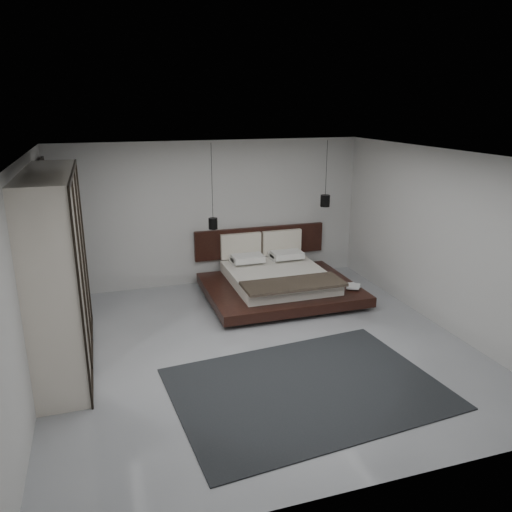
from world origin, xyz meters
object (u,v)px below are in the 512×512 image
object	(u,v)px
lattice_screen	(49,237)
rug	(307,388)
pendant_right	(325,201)
pendant_left	(213,223)
wardrobe	(58,271)
bed	(278,280)

from	to	relation	value
lattice_screen	rug	world-z (taller)	lattice_screen
lattice_screen	pendant_right	bearing A→B (deg)	-1.36
pendant_left	wardrobe	distance (m)	3.18
bed	wardrobe	bearing A→B (deg)	-157.97
pendant_right	bed	bearing A→B (deg)	-159.31
lattice_screen	bed	xyz separation A→B (m)	(3.91, -0.54, -1.02)
bed	pendant_right	bearing A→B (deg)	20.69
bed	rug	xyz separation A→B (m)	(-0.76, -3.17, -0.28)
bed	rug	distance (m)	3.27
lattice_screen	pendant_left	size ratio (longest dim) A/B	1.69
bed	pendant_left	distance (m)	1.61
pendant_left	rug	world-z (taller)	pendant_left
pendant_right	pendant_left	bearing A→B (deg)	-180.00
pendant_right	rug	world-z (taller)	pendant_right
pendant_right	wardrobe	bearing A→B (deg)	-158.28
lattice_screen	pendant_right	size ratio (longest dim) A/B	2.06
bed	pendant_left	xyz separation A→B (m)	(-1.11, 0.42, 1.09)
bed	pendant_right	xyz separation A→B (m)	(1.11, 0.42, 1.37)
bed	pendant_right	world-z (taller)	pendant_right
wardrobe	pendant_left	bearing A→B (deg)	36.75
pendant_left	pendant_right	size ratio (longest dim) A/B	1.22
wardrobe	lattice_screen	bearing A→B (deg)	97.10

